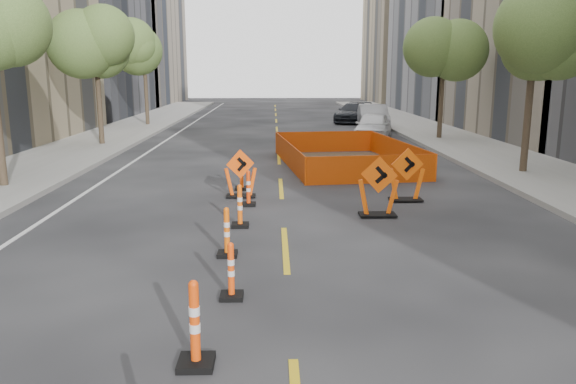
{
  "coord_description": "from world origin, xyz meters",
  "views": [
    {
      "loc": [
        -0.24,
        -6.88,
        3.52
      ],
      "look_at": [
        0.06,
        4.35,
        1.1
      ],
      "focal_mm": 35.0,
      "sensor_mm": 36.0,
      "label": 1
    }
  ],
  "objects_px": {
    "channelizer_6": "(248,188)",
    "parked_car_near": "(373,126)",
    "parked_car_mid": "(373,117)",
    "channelizer_3": "(231,271)",
    "channelizer_7": "(241,173)",
    "chevron_sign_right": "(407,175)",
    "channelizer_5": "(240,206)",
    "parked_car_far": "(353,113)",
    "chevron_sign_left": "(241,173)",
    "channelizer_2": "(195,324)",
    "chevron_sign_center": "(378,187)",
    "channelizer_4": "(227,232)"
  },
  "relations": [
    {
      "from": "channelizer_6",
      "to": "parked_car_near",
      "type": "relative_size",
      "value": 0.22
    },
    {
      "from": "parked_car_mid",
      "to": "channelizer_3",
      "type": "bearing_deg",
      "value": -100.0
    },
    {
      "from": "channelizer_7",
      "to": "chevron_sign_right",
      "type": "bearing_deg",
      "value": -19.77
    },
    {
      "from": "channelizer_5",
      "to": "channelizer_6",
      "type": "bearing_deg",
      "value": 87.06
    },
    {
      "from": "channelizer_6",
      "to": "parked_car_far",
      "type": "height_order",
      "value": "parked_car_far"
    },
    {
      "from": "chevron_sign_left",
      "to": "parked_car_mid",
      "type": "relative_size",
      "value": 0.29
    },
    {
      "from": "parked_car_mid",
      "to": "channelizer_2",
      "type": "bearing_deg",
      "value": -99.48
    },
    {
      "from": "channelizer_3",
      "to": "chevron_sign_center",
      "type": "bearing_deg",
      "value": 57.21
    },
    {
      "from": "channelizer_3",
      "to": "parked_car_mid",
      "type": "height_order",
      "value": "parked_car_mid"
    },
    {
      "from": "channelizer_4",
      "to": "parked_car_far",
      "type": "distance_m",
      "value": 29.64
    },
    {
      "from": "channelizer_5",
      "to": "parked_car_mid",
      "type": "bearing_deg",
      "value": 72.35
    },
    {
      "from": "parked_car_mid",
      "to": "parked_car_far",
      "type": "xyz_separation_m",
      "value": [
        -0.45,
        5.29,
        -0.1
      ]
    },
    {
      "from": "parked_car_far",
      "to": "chevron_sign_left",
      "type": "bearing_deg",
      "value": -83.99
    },
    {
      "from": "parked_car_mid",
      "to": "channelizer_5",
      "type": "bearing_deg",
      "value": -102.93
    },
    {
      "from": "parked_car_mid",
      "to": "chevron_sign_right",
      "type": "bearing_deg",
      "value": -92.52
    },
    {
      "from": "chevron_sign_left",
      "to": "parked_car_far",
      "type": "relative_size",
      "value": 0.3
    },
    {
      "from": "channelizer_6",
      "to": "channelizer_5",
      "type": "bearing_deg",
      "value": -92.94
    },
    {
      "from": "channelizer_3",
      "to": "channelizer_4",
      "type": "bearing_deg",
      "value": 96.35
    },
    {
      "from": "channelizer_7",
      "to": "parked_car_far",
      "type": "height_order",
      "value": "parked_car_far"
    },
    {
      "from": "channelizer_3",
      "to": "chevron_sign_center",
      "type": "xyz_separation_m",
      "value": [
        3.25,
        5.05,
        0.29
      ]
    },
    {
      "from": "chevron_sign_center",
      "to": "parked_car_near",
      "type": "distance_m",
      "value": 15.78
    },
    {
      "from": "channelizer_5",
      "to": "parked_car_mid",
      "type": "distance_m",
      "value": 22.6
    },
    {
      "from": "chevron_sign_center",
      "to": "channelizer_6",
      "type": "bearing_deg",
      "value": -177.76
    },
    {
      "from": "chevron_sign_center",
      "to": "parked_car_mid",
      "type": "distance_m",
      "value": 20.96
    },
    {
      "from": "channelizer_4",
      "to": "parked_car_mid",
      "type": "height_order",
      "value": "parked_car_mid"
    },
    {
      "from": "channelizer_5",
      "to": "chevron_sign_left",
      "type": "relative_size",
      "value": 0.72
    },
    {
      "from": "parked_car_mid",
      "to": "parked_car_far",
      "type": "height_order",
      "value": "parked_car_mid"
    },
    {
      "from": "channelizer_6",
      "to": "parked_car_far",
      "type": "distance_m",
      "value": 25.52
    },
    {
      "from": "channelizer_2",
      "to": "channelizer_5",
      "type": "height_order",
      "value": "channelizer_2"
    },
    {
      "from": "channelizer_4",
      "to": "chevron_sign_right",
      "type": "distance_m",
      "value": 6.49
    },
    {
      "from": "channelizer_6",
      "to": "channelizer_7",
      "type": "relative_size",
      "value": 0.92
    },
    {
      "from": "channelizer_5",
      "to": "parked_car_near",
      "type": "distance_m",
      "value": 17.49
    },
    {
      "from": "channelizer_6",
      "to": "parked_car_far",
      "type": "bearing_deg",
      "value": 75.73
    },
    {
      "from": "channelizer_5",
      "to": "parked_car_mid",
      "type": "height_order",
      "value": "parked_car_mid"
    },
    {
      "from": "channelizer_3",
      "to": "chevron_sign_right",
      "type": "distance_m",
      "value": 7.98
    },
    {
      "from": "channelizer_5",
      "to": "chevron_sign_left",
      "type": "height_order",
      "value": "chevron_sign_left"
    },
    {
      "from": "parked_car_near",
      "to": "channelizer_5",
      "type": "bearing_deg",
      "value": -94.56
    },
    {
      "from": "channelizer_5",
      "to": "channelizer_7",
      "type": "relative_size",
      "value": 0.96
    },
    {
      "from": "channelizer_4",
      "to": "channelizer_6",
      "type": "xyz_separation_m",
      "value": [
        0.24,
        4.18,
        -0.01
      ]
    },
    {
      "from": "chevron_sign_center",
      "to": "parked_car_far",
      "type": "distance_m",
      "value": 26.13
    },
    {
      "from": "channelizer_7",
      "to": "channelizer_4",
      "type": "bearing_deg",
      "value": -89.48
    },
    {
      "from": "chevron_sign_left",
      "to": "channelizer_4",
      "type": "bearing_deg",
      "value": -113.53
    },
    {
      "from": "channelizer_3",
      "to": "channelizer_5",
      "type": "distance_m",
      "value": 4.18
    },
    {
      "from": "channelizer_3",
      "to": "channelizer_6",
      "type": "bearing_deg",
      "value": 89.93
    },
    {
      "from": "channelizer_6",
      "to": "channelizer_2",
      "type": "bearing_deg",
      "value": -91.99
    },
    {
      "from": "channelizer_2",
      "to": "channelizer_5",
      "type": "bearing_deg",
      "value": 88.33
    },
    {
      "from": "chevron_sign_right",
      "to": "parked_car_mid",
      "type": "height_order",
      "value": "parked_car_mid"
    },
    {
      "from": "parked_car_near",
      "to": "chevron_sign_left",
      "type": "bearing_deg",
      "value": -99.31
    },
    {
      "from": "channelizer_6",
      "to": "parked_car_near",
      "type": "bearing_deg",
      "value": 67.77
    },
    {
      "from": "parked_car_mid",
      "to": "channelizer_4",
      "type": "bearing_deg",
      "value": -101.75
    }
  ]
}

